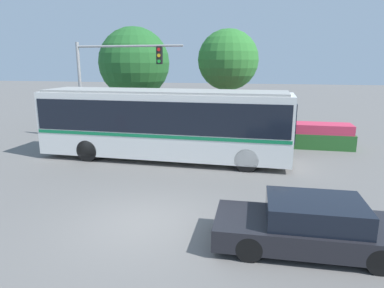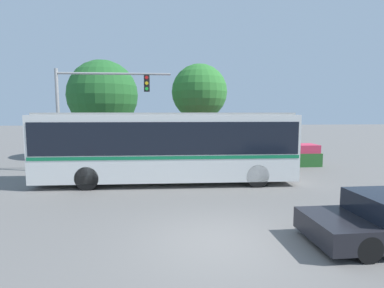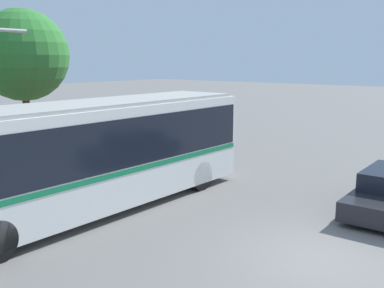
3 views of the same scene
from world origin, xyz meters
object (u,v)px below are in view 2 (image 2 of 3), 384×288
at_px(street_tree_centre, 199,92).
at_px(traffic_light_pole, 90,101).
at_px(city_bus, 167,143).
at_px(street_tree_left, 103,95).

bearing_deg(street_tree_centre, traffic_light_pole, -149.92).
distance_m(city_bus, street_tree_left, 9.68).
distance_m(street_tree_left, street_tree_centre, 6.85).
bearing_deg(city_bus, traffic_light_pole, 144.60).
bearing_deg(street_tree_centre, street_tree_left, 167.92).
relative_size(traffic_light_pole, street_tree_centre, 0.95).
bearing_deg(traffic_light_pole, street_tree_centre, 30.08).
height_order(city_bus, street_tree_left, street_tree_left).
xyz_separation_m(city_bus, street_tree_centre, (2.19, 6.73, 2.76)).
xyz_separation_m(city_bus, street_tree_left, (-4.51, 8.16, 2.59)).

